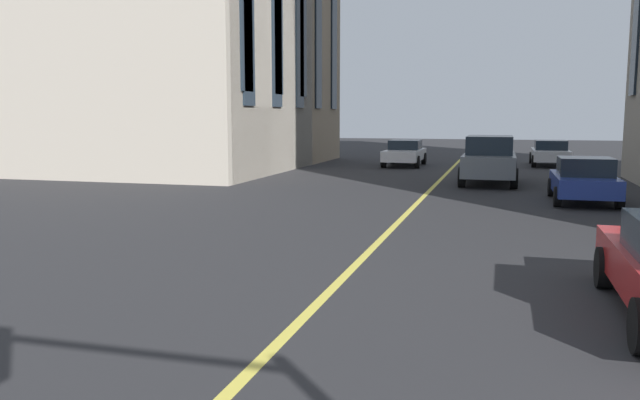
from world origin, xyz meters
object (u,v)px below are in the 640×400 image
car_blue_parked_b (584,180)px  car_grey_oncoming (489,159)px  car_white_far (550,153)px  car_white_trailing (405,153)px

car_blue_parked_b → car_grey_oncoming: car_grey_oncoming is taller
car_grey_oncoming → car_white_far: bearing=-15.8°
car_blue_parked_b → car_white_trailing: car_blue_parked_b is taller
car_grey_oncoming → car_white_far: (10.34, -2.93, -0.27)m
car_blue_parked_b → car_white_trailing: size_ratio=0.89×
car_white_far → car_blue_parked_b: bearing=180.0°
car_grey_oncoming → car_white_far: 10.75m
car_white_trailing → car_blue_parked_b: bearing=-150.2°
car_blue_parked_b → car_grey_oncoming: (4.83, 2.93, 0.27)m
car_white_trailing → car_white_far: (2.10, -7.47, 0.00)m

